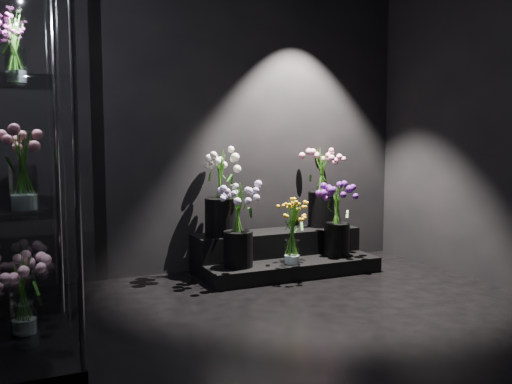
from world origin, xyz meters
TOP-DOWN VIEW (x-y plane):
  - floor at (0.00, 0.00)m, footprint 4.00×4.00m
  - wall_back at (0.00, 2.00)m, footprint 4.00×0.00m
  - display_riser at (0.62, 1.68)m, footprint 1.60×0.71m
  - display_case at (-1.67, 0.37)m, footprint 0.61×1.02m
  - bouquet_orange_bells at (0.56, 1.37)m, footprint 0.34×0.34m
  - bouquet_lilac at (0.09, 1.46)m, footprint 0.41×0.41m
  - bouquet_purple at (1.08, 1.48)m, footprint 0.44×0.44m
  - bouquet_cream_roses at (0.05, 1.76)m, footprint 0.40×0.40m
  - bouquet_pink_roses at (1.11, 1.81)m, footprint 0.48×0.48m
  - bouquet_case_pink at (-1.61, 0.19)m, footprint 0.32×0.32m
  - bouquet_case_magenta at (-1.62, 0.49)m, footprint 0.27×0.27m
  - bouquet_case_base_pink at (-1.63, 0.56)m, footprint 0.44×0.44m

SIDE VIEW (x-z plane):
  - floor at x=0.00m, z-range 0.00..0.00m
  - display_riser at x=0.62m, z-range -0.03..0.32m
  - bouquet_case_base_pink at x=-1.63m, z-range 0.12..0.58m
  - bouquet_orange_bells at x=0.56m, z-range 0.14..0.70m
  - bouquet_purple at x=1.08m, z-range 0.18..0.85m
  - bouquet_lilac at x=0.09m, z-range 0.19..0.90m
  - bouquet_cream_roses at x=0.05m, z-range 0.40..1.15m
  - bouquet_pink_roses at x=1.11m, z-range 0.42..1.18m
  - bouquet_case_pink at x=-1.61m, z-range 0.88..1.30m
  - display_case at x=-1.67m, z-range 0.00..2.24m
  - wall_back at x=0.00m, z-range -0.60..3.40m
  - bouquet_case_magenta at x=-1.62m, z-range 1.54..1.91m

